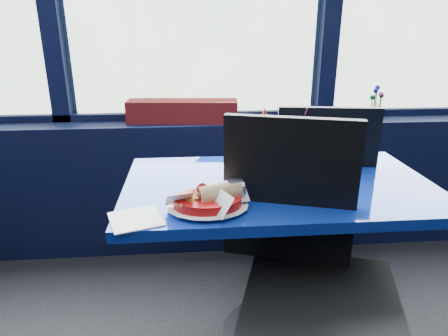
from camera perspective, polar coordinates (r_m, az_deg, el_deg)
window_sill at (r=2.48m, az=-3.67°, el=-2.36°), size 5.00×0.26×0.80m
near_table at (r=1.65m, az=7.55°, el=-7.94°), size 1.20×0.70×0.75m
chair_near_front at (r=1.38m, az=11.75°, el=-12.55°), size 0.59×0.60×1.05m
chair_near_back at (r=1.98m, az=12.18°, el=-3.07°), size 0.52×0.52×1.01m
planter_box at (r=2.34m, az=-5.93°, el=8.10°), size 0.64×0.20×0.13m
flower_vase at (r=2.56m, az=20.88°, el=7.88°), size 0.11×0.11×0.20m
food_basket at (r=1.33m, az=-2.13°, el=-4.64°), size 0.25×0.25×0.09m
ketchup_bottle at (r=1.75m, az=5.71°, el=4.12°), size 0.07×0.07×0.25m
soda_cup at (r=1.77m, az=10.29°, el=2.45°), size 0.08×0.08×0.26m
napkin at (r=1.30m, az=-12.50°, el=-7.14°), size 0.20×0.20×0.00m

